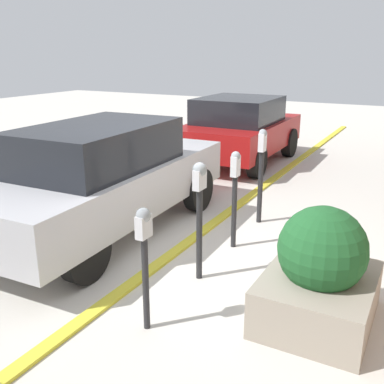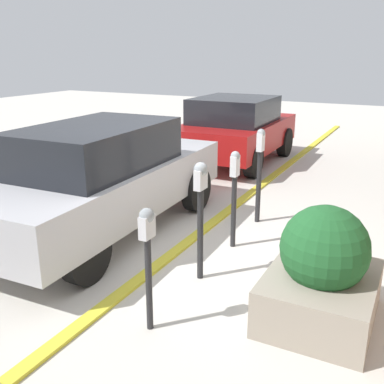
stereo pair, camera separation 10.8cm
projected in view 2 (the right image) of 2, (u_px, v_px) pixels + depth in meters
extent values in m
plane|color=beige|center=(182.00, 253.00, 6.29)|extent=(40.00, 40.00, 0.00)
cube|color=gold|center=(177.00, 250.00, 6.32)|extent=(24.50, 0.16, 0.04)
cylinder|color=#232326|center=(149.00, 284.00, 4.44)|extent=(0.07, 0.07, 1.00)
cube|color=silver|center=(147.00, 227.00, 4.25)|extent=(0.17, 0.09, 0.23)
sphere|color=gray|center=(147.00, 216.00, 4.22)|extent=(0.15, 0.15, 0.15)
cylinder|color=#232326|center=(200.00, 235.00, 5.43)|extent=(0.08, 0.08, 1.15)
cube|color=silver|center=(201.00, 179.00, 5.22)|extent=(0.20, 0.09, 0.24)
sphere|color=gray|center=(201.00, 169.00, 5.19)|extent=(0.17, 0.17, 0.17)
cylinder|color=#232326|center=(234.00, 212.00, 6.35)|extent=(0.07, 0.07, 1.05)
cube|color=silver|center=(235.00, 166.00, 6.15)|extent=(0.15, 0.09, 0.29)
sphere|color=gray|center=(235.00, 156.00, 6.10)|extent=(0.13, 0.13, 0.13)
cylinder|color=#232326|center=(259.00, 187.00, 7.27)|extent=(0.08, 0.08, 1.19)
cube|color=silver|center=(261.00, 142.00, 7.04)|extent=(0.15, 0.09, 0.29)
sphere|color=gray|center=(261.00, 133.00, 7.00)|extent=(0.13, 0.13, 0.13)
cube|color=gray|center=(320.00, 297.00, 4.68)|extent=(1.37, 1.08, 0.51)
sphere|color=#1E5628|center=(324.00, 249.00, 4.52)|extent=(0.90, 0.90, 0.90)
cube|color=#B7B7BC|center=(107.00, 186.00, 6.86)|extent=(4.79, 1.90, 0.69)
cube|color=black|center=(96.00, 146.00, 6.50)|extent=(2.52, 1.61, 0.62)
cylinder|color=black|center=(196.00, 190.00, 7.86)|extent=(0.76, 0.21, 0.76)
cylinder|color=black|center=(122.00, 178.00, 8.56)|extent=(0.76, 0.21, 0.76)
cylinder|color=black|center=(86.00, 254.00, 5.38)|extent=(0.76, 0.21, 0.76)
cube|color=maroon|center=(236.00, 134.00, 11.24)|extent=(3.97, 2.04, 0.66)
cube|color=black|center=(234.00, 110.00, 10.92)|extent=(2.07, 1.77, 0.59)
cylinder|color=black|center=(285.00, 142.00, 11.98)|extent=(0.75, 0.24, 0.75)
cylinder|color=black|center=(222.00, 136.00, 12.78)|extent=(0.75, 0.24, 0.75)
cylinder|color=black|center=(253.00, 161.00, 9.91)|extent=(0.75, 0.24, 0.75)
cylinder|color=black|center=(181.00, 153.00, 10.71)|extent=(0.75, 0.24, 0.75)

